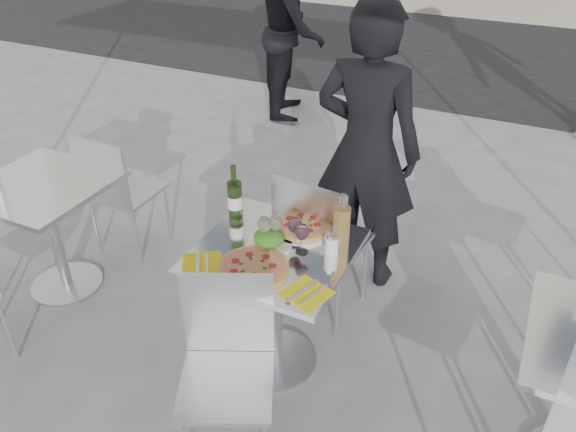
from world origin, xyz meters
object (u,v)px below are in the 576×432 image
at_px(wineglass_red_b, 302,233).
at_px(napkin_left, 202,264).
at_px(pizza_near, 253,268).
at_px(wine_bottle, 235,198).
at_px(sugar_shaker, 332,244).
at_px(carafe, 341,227).
at_px(side_chair_lfar, 116,187).
at_px(salad_plate, 269,239).
at_px(woman_diner, 367,150).
at_px(pizza_far, 302,226).
at_px(pedestrian_a, 293,30).
at_px(napkin_right, 307,293).
at_px(chair_far, 317,238).
at_px(chair_near, 228,355).
at_px(wineglass_white_b, 276,224).
at_px(main_table, 275,284).
at_px(wineglass_red_a, 295,226).
at_px(side_table_left, 49,214).
at_px(wineglass_white_a, 264,226).

bearing_deg(wineglass_red_b, napkin_left, -142.97).
height_order(pizza_near, wine_bottle, wine_bottle).
height_order(sugar_shaker, wineglass_red_b, wineglass_red_b).
relative_size(carafe, wineglass_red_b, 1.84).
bearing_deg(side_chair_lfar, napkin_left, 147.70).
bearing_deg(salad_plate, woman_diner, 79.87).
bearing_deg(carafe, pizza_far, 163.79).
height_order(salad_plate, carafe, carafe).
xyz_separation_m(pedestrian_a, napkin_right, (1.71, -3.55, -0.11)).
relative_size(pizza_far, napkin_right, 1.41).
xyz_separation_m(salad_plate, wine_bottle, (-0.27, 0.15, 0.08)).
bearing_deg(chair_far, sugar_shaker, 127.02).
height_order(chair_near, napkin_left, chair_near).
bearing_deg(wineglass_white_b, chair_near, -86.09).
height_order(chair_far, pizza_far, chair_far).
bearing_deg(wineglass_white_b, wineglass_red_b, -7.63).
distance_m(sugar_shaker, napkin_left, 0.61).
distance_m(carafe, sugar_shaker, 0.09).
bearing_deg(main_table, carafe, 28.08).
relative_size(pizza_far, napkin_left, 1.28).
distance_m(wineglass_white_b, wineglass_red_a, 0.09).
xyz_separation_m(side_table_left, pizza_near, (1.48, -0.19, 0.22)).
xyz_separation_m(carafe, napkin_right, (-0.01, -0.38, -0.11)).
bearing_deg(woman_diner, side_table_left, 32.38).
relative_size(woman_diner, salad_plate, 8.02).
bearing_deg(wineglass_white_a, chair_far, 76.05).
distance_m(side_chair_lfar, wine_bottle, 1.16).
height_order(chair_near, wineglass_white_b, wineglass_white_b).
bearing_deg(woman_diner, wineglass_red_b, 91.99).
height_order(chair_far, napkin_left, chair_far).
xyz_separation_m(main_table, wineglass_red_a, (0.07, 0.07, 0.32)).
height_order(main_table, pizza_near, pizza_near).
height_order(pedestrian_a, wine_bottle, pedestrian_a).
bearing_deg(pizza_far, napkin_right, -63.34).
relative_size(side_table_left, napkin_right, 3.31).
bearing_deg(chair_far, pizza_far, 95.86).
distance_m(wineglass_white_b, napkin_left, 0.40).
distance_m(chair_far, wineglass_red_b, 0.51).
height_order(side_table_left, pedestrian_a, pedestrian_a).
bearing_deg(carafe, pedestrian_a, 118.45).
xyz_separation_m(wine_bottle, wineglass_red_b, (0.44, -0.14, -0.00)).
height_order(pizza_far, salad_plate, salad_plate).
distance_m(chair_far, napkin_right, 0.73).
relative_size(wine_bottle, wineglass_red_b, 1.87).
bearing_deg(pizza_near, napkin_left, -164.44).
distance_m(pizza_far, salad_plate, 0.21).
xyz_separation_m(pedestrian_a, napkin_left, (1.19, -3.57, -0.11)).
relative_size(pedestrian_a, salad_plate, 7.85).
bearing_deg(wineglass_red_b, woman_diner, 89.85).
distance_m(wine_bottle, wineglass_white_a, 0.30).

